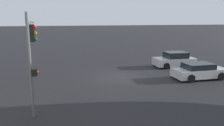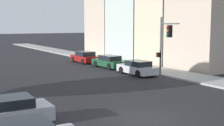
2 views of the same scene
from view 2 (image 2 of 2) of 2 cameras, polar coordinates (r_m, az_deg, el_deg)
ground_plane at (r=15.88m, az=6.22°, el=-9.93°), size 300.00×300.00×0.00m
sidewalk_strip at (r=48.76m, az=-7.08°, el=1.63°), size 3.47×60.00×0.15m
rowhouse_backdrop at (r=40.35m, az=7.79°, el=8.55°), size 7.99×25.43×12.01m
traffic_signal at (r=23.81m, az=9.55°, el=3.87°), size 0.50×2.28×5.19m
crossing_car_1 at (r=15.25m, az=-19.22°, el=-8.52°), size 4.44×2.08×1.31m
parked_car_0 at (r=28.92m, az=4.62°, el=-0.90°), size 1.89×4.29×1.33m
parked_car_1 at (r=33.58m, az=-0.54°, el=0.23°), size 1.96×4.55×1.34m
parked_car_2 at (r=38.22m, az=-5.00°, el=1.06°), size 2.00×4.41×1.39m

